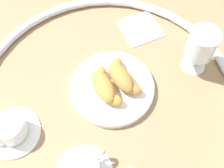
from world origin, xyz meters
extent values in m
plane|color=#997551|center=(0.00, 0.00, 0.00)|extent=(2.20, 2.20, 0.00)
torus|color=silver|center=(0.00, 0.00, 0.01)|extent=(0.71, 0.71, 0.02)
cylinder|color=white|center=(-0.02, 0.03, 0.01)|extent=(0.23, 0.23, 0.02)
torus|color=white|center=(-0.02, 0.03, 0.02)|extent=(0.23, 0.23, 0.01)
ellipsoid|color=#CC893D|center=(-0.02, 0.00, 0.04)|extent=(0.10, 0.06, 0.04)
ellipsoid|color=#CC893D|center=(0.02, 0.02, 0.03)|extent=(0.05, 0.05, 0.03)
ellipsoid|color=#CC893D|center=(-0.06, 0.01, 0.03)|extent=(0.05, 0.05, 0.03)
ellipsoid|color=#BC7A38|center=(-0.03, 0.05, 0.04)|extent=(0.11, 0.06, 0.04)
ellipsoid|color=#BC7A38|center=(0.01, 0.07, 0.03)|extent=(0.05, 0.05, 0.03)
ellipsoid|color=#BC7A38|center=(-0.07, 0.06, 0.03)|extent=(0.05, 0.04, 0.03)
cylinder|color=brown|center=(0.16, -0.12, 0.06)|extent=(0.07, 0.07, 0.01)
torus|color=white|center=(0.14, -0.07, 0.04)|extent=(0.02, 0.04, 0.04)
cylinder|color=white|center=(0.00, -0.25, 0.00)|extent=(0.14, 0.14, 0.01)
cylinder|color=white|center=(0.00, -0.25, 0.03)|extent=(0.08, 0.08, 0.05)
cylinder|color=#937A60|center=(0.00, -0.25, 0.06)|extent=(0.07, 0.07, 0.01)
cylinder|color=white|center=(-0.01, 0.27, 0.00)|extent=(0.07, 0.07, 0.01)
cylinder|color=white|center=(-0.01, 0.27, 0.03)|extent=(0.01, 0.01, 0.05)
cylinder|color=white|center=(-0.01, 0.27, 0.10)|extent=(0.08, 0.08, 0.08)
cylinder|color=#E0CC4C|center=(-0.01, 0.27, 0.10)|extent=(0.07, 0.07, 0.07)
cube|color=silver|center=(-0.19, 0.18, 0.00)|extent=(0.11, 0.11, 0.01)
camera|label=1|loc=(0.32, -0.11, 0.70)|focal=46.91mm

